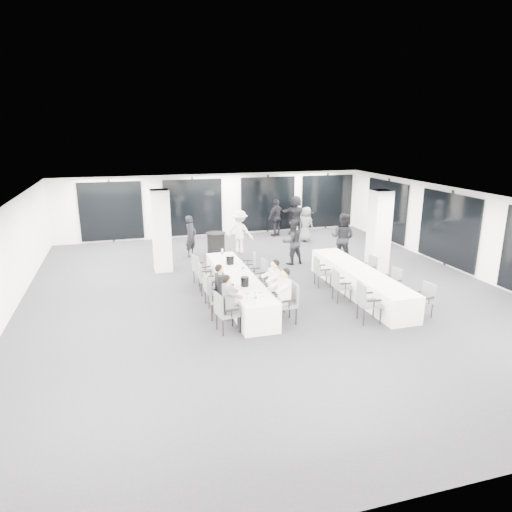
{
  "coord_description": "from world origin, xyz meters",
  "views": [
    {
      "loc": [
        -3.92,
        -12.19,
        4.76
      ],
      "look_at": [
        -0.44,
        -0.2,
        1.25
      ],
      "focal_mm": 32.0,
      "sensor_mm": 36.0,
      "label": 1
    }
  ],
  "objects_px": {
    "chair_main_right_near": "(288,300)",
    "standing_guest_h": "(343,234)",
    "chair_main_left_fourth": "(204,276)",
    "chair_main_right_fourth": "(260,273)",
    "chair_side_left_mid": "(340,284)",
    "standing_guest_d": "(276,215)",
    "standing_guest_e": "(306,222)",
    "chair_main_right_second": "(278,291)",
    "cocktail_table": "(216,246)",
    "chair_side_right_near": "(425,297)",
    "standing_guest_b": "(292,239)",
    "chair_side_left_far": "(320,270)",
    "standing_guest_a": "(191,233)",
    "standing_guest_c": "(240,229)",
    "chair_main_right_mid": "(270,283)",
    "ice_bucket_near": "(245,282)",
    "chair_main_left_near": "(224,310)",
    "chair_main_left_second": "(217,296)",
    "ice_bucket_far": "(230,260)",
    "chair_main_left_far": "(200,268)",
    "chair_side_right_far": "(369,267)",
    "standing_guest_f": "(296,212)",
    "chair_side_left_near": "(366,300)",
    "chair_side_right_mid": "(394,281)",
    "banquet_table_side": "(359,282)",
    "chair_main_left_mid": "(211,288)"
  },
  "relations": [
    {
      "from": "chair_main_left_fourth",
      "to": "chair_main_right_fourth",
      "type": "bearing_deg",
      "value": 86.99
    },
    {
      "from": "chair_side_left_near",
      "to": "standing_guest_d",
      "type": "distance_m",
      "value": 9.77
    },
    {
      "from": "standing_guest_c",
      "to": "chair_main_left_second",
      "type": "bearing_deg",
      "value": 108.4
    },
    {
      "from": "chair_main_left_mid",
      "to": "chair_main_left_far",
      "type": "bearing_deg",
      "value": 175.23
    },
    {
      "from": "chair_side_left_near",
      "to": "chair_main_right_fourth",
      "type": "bearing_deg",
      "value": -140.73
    },
    {
      "from": "chair_main_right_mid",
      "to": "standing_guest_h",
      "type": "distance_m",
      "value": 4.88
    },
    {
      "from": "chair_main_left_second",
      "to": "ice_bucket_near",
      "type": "bearing_deg",
      "value": 110.0
    },
    {
      "from": "standing_guest_f",
      "to": "chair_side_right_near",
      "type": "bearing_deg",
      "value": 114.92
    },
    {
      "from": "chair_side_left_mid",
      "to": "standing_guest_d",
      "type": "distance_m",
      "value": 8.26
    },
    {
      "from": "chair_main_right_near",
      "to": "chair_side_right_near",
      "type": "xyz_separation_m",
      "value": [
        3.55,
        -0.61,
        -0.09
      ]
    },
    {
      "from": "chair_side_right_mid",
      "to": "ice_bucket_far",
      "type": "height_order",
      "value": "ice_bucket_far"
    },
    {
      "from": "standing_guest_c",
      "to": "standing_guest_e",
      "type": "relative_size",
      "value": 1.12
    },
    {
      "from": "standing_guest_b",
      "to": "standing_guest_d",
      "type": "distance_m",
      "value": 4.43
    },
    {
      "from": "chair_main_right_mid",
      "to": "chair_side_left_far",
      "type": "distance_m",
      "value": 2.08
    },
    {
      "from": "chair_main_left_second",
      "to": "chair_side_right_far",
      "type": "bearing_deg",
      "value": 117.71
    },
    {
      "from": "chair_side_right_mid",
      "to": "standing_guest_e",
      "type": "height_order",
      "value": "standing_guest_e"
    },
    {
      "from": "chair_side_left_mid",
      "to": "standing_guest_c",
      "type": "height_order",
      "value": "standing_guest_c"
    },
    {
      "from": "standing_guest_c",
      "to": "standing_guest_e",
      "type": "bearing_deg",
      "value": -124.4
    },
    {
      "from": "chair_side_left_far",
      "to": "cocktail_table",
      "type": "bearing_deg",
      "value": -141.63
    },
    {
      "from": "chair_main_right_mid",
      "to": "chair_side_left_mid",
      "type": "height_order",
      "value": "chair_main_right_mid"
    },
    {
      "from": "banquet_table_side",
      "to": "standing_guest_e",
      "type": "relative_size",
      "value": 2.95
    },
    {
      "from": "chair_main_left_far",
      "to": "chair_side_right_mid",
      "type": "distance_m",
      "value": 5.87
    },
    {
      "from": "standing_guest_d",
      "to": "chair_side_left_far",
      "type": "bearing_deg",
      "value": 54.49
    },
    {
      "from": "chair_side_left_far",
      "to": "chair_side_right_near",
      "type": "bearing_deg",
      "value": 34.7
    },
    {
      "from": "chair_main_right_second",
      "to": "standing_guest_h",
      "type": "xyz_separation_m",
      "value": [
        3.76,
        3.75,
        0.49
      ]
    },
    {
      "from": "chair_main_right_near",
      "to": "standing_guest_d",
      "type": "bearing_deg",
      "value": -18.57
    },
    {
      "from": "chair_side_right_near",
      "to": "standing_guest_h",
      "type": "bearing_deg",
      "value": -10.12
    },
    {
      "from": "chair_main_left_mid",
      "to": "standing_guest_a",
      "type": "distance_m",
      "value": 5.21
    },
    {
      "from": "chair_side_left_mid",
      "to": "ice_bucket_far",
      "type": "xyz_separation_m",
      "value": [
        -2.71,
        1.99,
        0.37
      ]
    },
    {
      "from": "chair_main_left_second",
      "to": "chair_main_left_mid",
      "type": "distance_m",
      "value": 0.88
    },
    {
      "from": "chair_main_right_near",
      "to": "standing_guest_h",
      "type": "relative_size",
      "value": 0.5
    },
    {
      "from": "chair_main_left_fourth",
      "to": "chair_main_left_far",
      "type": "distance_m",
      "value": 0.88
    },
    {
      "from": "standing_guest_e",
      "to": "chair_main_right_fourth",
      "type": "bearing_deg",
      "value": 115.05
    },
    {
      "from": "chair_side_left_mid",
      "to": "standing_guest_a",
      "type": "height_order",
      "value": "standing_guest_a"
    },
    {
      "from": "chair_main_left_mid",
      "to": "chair_side_left_mid",
      "type": "xyz_separation_m",
      "value": [
        3.57,
        -0.7,
        0.01
      ]
    },
    {
      "from": "chair_main_right_near",
      "to": "chair_main_right_fourth",
      "type": "xyz_separation_m",
      "value": [
        -0.01,
        2.48,
        -0.05
      ]
    },
    {
      "from": "chair_main_right_fourth",
      "to": "standing_guest_b",
      "type": "bearing_deg",
      "value": -42.38
    },
    {
      "from": "chair_main_right_fourth",
      "to": "chair_main_left_near",
      "type": "bearing_deg",
      "value": 144.09
    },
    {
      "from": "standing_guest_e",
      "to": "chair_main_right_second",
      "type": "bearing_deg",
      "value": 121.83
    },
    {
      "from": "chair_main_right_second",
      "to": "standing_guest_f",
      "type": "xyz_separation_m",
      "value": [
        3.75,
        8.48,
        0.49
      ]
    },
    {
      "from": "chair_main_right_mid",
      "to": "ice_bucket_near",
      "type": "height_order",
      "value": "ice_bucket_near"
    },
    {
      "from": "chair_main_right_mid",
      "to": "ice_bucket_near",
      "type": "distance_m",
      "value": 1.1
    },
    {
      "from": "chair_main_left_fourth",
      "to": "ice_bucket_near",
      "type": "height_order",
      "value": "ice_bucket_near"
    },
    {
      "from": "chair_main_left_fourth",
      "to": "chair_main_right_second",
      "type": "bearing_deg",
      "value": 44.56
    },
    {
      "from": "cocktail_table",
      "to": "chair_side_left_mid",
      "type": "distance_m",
      "value": 5.72
    },
    {
      "from": "chair_main_right_fourth",
      "to": "standing_guest_a",
      "type": "bearing_deg",
      "value": 14.86
    },
    {
      "from": "chair_side_left_near",
      "to": "chair_side_right_far",
      "type": "xyz_separation_m",
      "value": [
        1.67,
        2.77,
        -0.1
      ]
    },
    {
      "from": "chair_side_right_far",
      "to": "chair_side_left_mid",
      "type": "bearing_deg",
      "value": 121.79
    },
    {
      "from": "chair_main_left_near",
      "to": "standing_guest_f",
      "type": "xyz_separation_m",
      "value": [
        5.42,
        9.41,
        0.47
      ]
    },
    {
      "from": "chair_main_right_near",
      "to": "standing_guest_h",
      "type": "xyz_separation_m",
      "value": [
        3.75,
        4.55,
        0.44
      ]
    }
  ]
}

